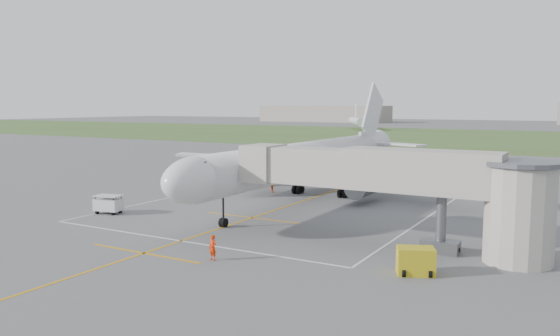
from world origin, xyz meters
The scene contains 10 objects.
ground centered at (0.00, 0.00, 0.00)m, with size 700.00×700.00×0.00m, color #535356.
grass_strip centered at (0.00, 130.00, 0.01)m, with size 700.00×120.00×0.02m, color #405927.
apron_markings centered at (0.00, -5.82, 0.01)m, with size 28.20×60.00×0.01m.
airliner centered at (0.00, 0.75, 4.39)m, with size 38.93×46.75×13.52m.
jet_bridge centered at (15.72, -13.50, 4.74)m, with size 23.40×5.00×7.20m.
gpu_unit centered at (17.89, -19.25, 0.83)m, with size 2.64×2.28×1.68m.
baggage_cart centered at (-13.01, -15.17, 0.90)m, with size 2.76×1.94×1.76m.
ramp_worker_nose centered at (5.24, -22.98, 0.86)m, with size 0.63×0.41×1.73m, color red.
ramp_worker_wing centered at (-5.86, 3.73, 0.83)m, with size 0.81×0.63×1.67m, color #E25107.
distant_hangars centered at (-16.15, 265.19, 5.17)m, with size 345.00×49.00×12.00m.
Camera 1 is at (26.88, -51.59, 10.34)m, focal length 35.00 mm.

